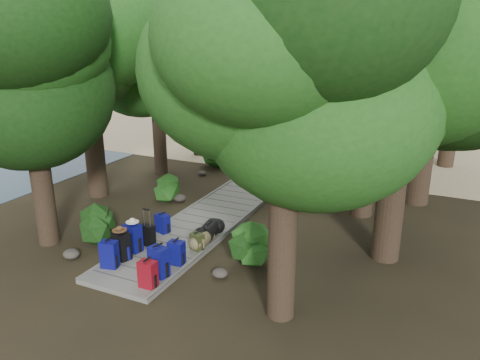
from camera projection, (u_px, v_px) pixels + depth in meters
The scene contains 51 objects.
ground at pixel (216, 216), 14.67m from camera, with size 120.00×120.00×0.00m, color #2F2617.
sand_beach at pixel (339, 125), 28.44m from camera, with size 40.00×22.00×0.02m, color #D1B68D.
water_bay at pixel (59, 84), 49.11m from camera, with size 50.00×60.00×0.02m, color #284254.
distant_hill at pixel (133, 66), 72.14m from camera, with size 32.00×16.00×12.00m, color black.
boardwalk at pixel (230, 204), 15.51m from camera, with size 2.00×12.00×0.12m, color gray.
backpack_left_a at pixel (109, 253), 11.18m from camera, with size 0.40×0.28×0.74m, color #100B79, non-canonical shape.
backpack_left_b at pixel (121, 244), 11.58m from camera, with size 0.42×0.30×0.78m, color black, non-canonical shape.
backpack_left_c at pixel (133, 236), 12.00m from camera, with size 0.44×0.31×0.81m, color #100B79, non-canonical shape.
backpack_left_d at pixel (162, 222), 13.15m from camera, with size 0.38×0.27×0.58m, color #100B79, non-canonical shape.
backpack_right_a at pixel (148, 273), 10.33m from camera, with size 0.38×0.27×0.69m, color maroon, non-canonical shape.
backpack_right_b at pixel (159, 260), 10.78m from camera, with size 0.44×0.31×0.80m, color #100B79, non-canonical shape.
backpack_right_c at pixel (176, 251), 11.37m from camera, with size 0.38×0.27×0.65m, color #100B79, non-canonical shape.
backpack_right_d at pixel (197, 241), 12.10m from camera, with size 0.33×0.24×0.50m, color #3A441C, non-canonical shape.
duffel_right_khaki at pixel (202, 239), 12.33m from camera, with size 0.38×0.58×0.38m, color olive, non-canonical shape.
duffel_right_black at pixel (209, 231), 12.77m from camera, with size 0.45×0.72×0.45m, color black, non-canonical shape.
suitcase_on_boardwalk at pixel (148, 235), 12.33m from camera, with size 0.37×0.21×0.58m, color black, non-canonical shape.
lone_suitcase_on_sand at pixel (304, 148), 21.57m from camera, with size 0.42×0.24×0.67m, color black, non-canonical shape.
hat_brown at pixel (119, 228), 11.43m from camera, with size 0.37×0.37×0.11m, color #51351E, non-canonical shape.
hat_white at pixel (132, 220), 11.84m from camera, with size 0.34×0.34×0.11m, color silver, non-canonical shape.
kayak at pixel (259, 138), 24.16m from camera, with size 0.72×3.28×0.33m, color #B2290F.
sun_lounger at pixel (376, 148), 21.56m from camera, with size 0.61×1.89×0.61m, color silver, non-canonical shape.
tree_right_a at pixel (286, 122), 8.38m from camera, with size 4.82×4.82×8.04m, color black, non-canonical shape.
tree_right_b at pixel (405, 58), 10.46m from camera, with size 5.57×5.57×9.95m, color black, non-canonical shape.
tree_right_c at pixel (374, 49), 13.24m from camera, with size 5.82×5.82×10.08m, color black, non-canonical shape.
tree_right_d at pixel (437, 26), 14.05m from camera, with size 6.19×6.19×11.35m, color black, non-canonical shape.
tree_right_e at pixel (399, 59), 17.05m from camera, with size 5.03×5.03×9.05m, color black, non-canonical shape.
tree_right_f at pixel (461, 52), 18.47m from camera, with size 5.26×5.26×9.40m, color black, non-canonical shape.
tree_left_a at pixel (30, 100), 11.64m from camera, with size 4.68×4.68×7.80m, color black, non-canonical shape.
tree_left_b at pixel (85, 57), 15.02m from camera, with size 5.25×5.25×9.44m, color black, non-canonical shape.
tree_left_c at pixel (156, 80), 17.88m from camera, with size 4.30×4.30×7.47m, color black, non-canonical shape.
tree_back_a at pixel (318, 41), 26.73m from camera, with size 5.68×5.68×9.84m, color black, non-canonical shape.
tree_back_b at pixel (370, 50), 26.35m from camera, with size 4.95×4.95×8.84m, color black, non-canonical shape.
tree_back_c at pixel (439, 55), 24.21m from camera, with size 4.76×4.76×8.56m, color black, non-canonical shape.
tree_back_d at pixel (242, 60), 28.07m from camera, with size 4.53×4.53×7.55m, color black, non-canonical shape.
palm_right_a at pixel (361, 69), 17.82m from camera, with size 4.85×4.85×8.27m, color #103912, non-canonical shape.
palm_right_b at pixel (424, 48), 20.81m from camera, with size 4.93×4.93×9.52m, color #103912, non-canonical shape.
palm_right_c at pixel (374, 64), 23.67m from camera, with size 4.84×4.84×7.70m, color #103912, non-canonical shape.
palm_left_a at pixel (189, 73), 20.57m from camera, with size 4.67×4.67×7.43m, color #103912, non-canonical shape.
rock_left_a at pixel (71, 254), 11.94m from camera, with size 0.44×0.39×0.24m, color #4C473F, non-canonical shape.
rock_left_b at pixel (107, 225), 13.74m from camera, with size 0.39×0.35×0.21m, color #4C473F, non-canonical shape.
rock_left_c at pixel (179, 198), 15.86m from camera, with size 0.45×0.41×0.25m, color #4C473F, non-canonical shape.
rock_left_d at pixel (202, 173), 18.64m from camera, with size 0.34×0.31×0.19m, color #4C473F, non-canonical shape.
rock_right_a at pixel (220, 273), 11.03m from camera, with size 0.38×0.35×0.21m, color #4C473F, non-canonical shape.
rock_right_b at pixel (267, 236), 12.92m from camera, with size 0.53×0.47×0.29m, color #4C473F, non-canonical shape.
rock_right_c at pixel (283, 210), 14.89m from camera, with size 0.28×0.26×0.16m, color #4C473F, non-canonical shape.
shrub_left_a at pixel (92, 224), 12.76m from camera, with size 1.18×1.18×1.06m, color #1E5218, non-canonical shape.
shrub_left_b at pixel (169, 189), 15.86m from camera, with size 0.90×0.90×0.81m, color #1E5218, non-canonical shape.
shrub_left_c at pixel (216, 153), 19.62m from camera, with size 1.35×1.35×1.22m, color #1E5218, non-canonical shape.
shrub_right_a at pixel (250, 244), 11.57m from camera, with size 1.14×1.14×1.03m, color #1E5218, non-canonical shape.
shrub_right_b at pixel (310, 189), 15.54m from camera, with size 1.16×1.16×1.04m, color #1E5218, non-canonical shape.
shrub_right_c at pixel (324, 164), 18.75m from camera, with size 0.89×0.89×0.81m, color #1E5218, non-canonical shape.
Camera 1 is at (6.46, -11.99, 5.62)m, focal length 35.00 mm.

